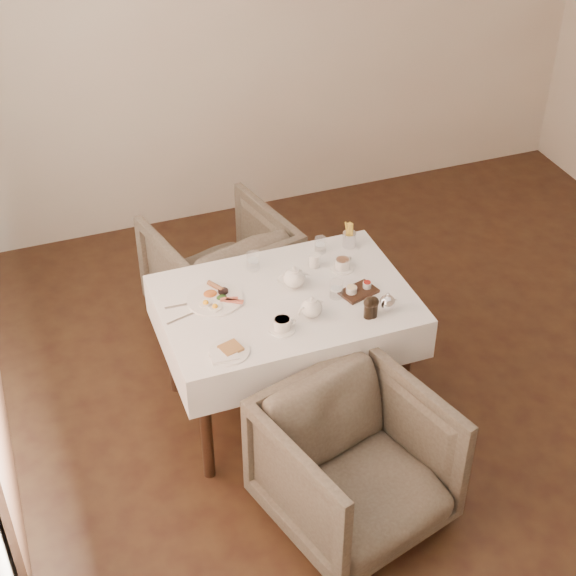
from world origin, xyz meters
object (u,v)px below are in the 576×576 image
at_px(table, 285,316).
at_px(teapot_centre, 294,277).
at_px(armchair_far, 221,270).
at_px(breakfast_plate, 215,298).
at_px(armchair_near, 355,465).

height_order(table, teapot_centre, teapot_centre).
distance_m(table, armchair_far, 0.94).
bearing_deg(table, armchair_far, 96.08).
distance_m(breakfast_plate, teapot_centre, 0.42).
xyz_separation_m(armchair_far, breakfast_plate, (-0.25, -0.78, 0.41)).
height_order(armchair_far, teapot_centre, teapot_centre).
bearing_deg(armchair_near, teapot_centre, 72.16).
xyz_separation_m(table, breakfast_plate, (-0.34, 0.11, 0.13)).
height_order(table, armchair_near, table).
bearing_deg(armchair_far, teapot_centre, 88.59).
bearing_deg(teapot_centre, breakfast_plate, -177.01).
xyz_separation_m(armchair_near, breakfast_plate, (-0.38, 0.94, 0.41)).
relative_size(armchair_far, teapot_centre, 4.79).
bearing_deg(table, teapot_centre, 44.51).
bearing_deg(breakfast_plate, armchair_far, 68.55).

